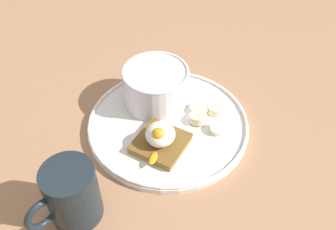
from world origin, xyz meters
TOP-DOWN VIEW (x-y plane):
  - ground_plane at (0.00, 0.00)cm, footprint 120.00×120.00cm
  - plate at (0.00, 0.00)cm, footprint 29.09×29.09cm
  - oatmeal_bowl at (5.80, 2.69)cm, footprint 12.28×12.28cm
  - toast_slice at (-5.55, 0.87)cm, footprint 11.00×11.00cm
  - poached_egg at (-5.71, 0.91)cm, footprint 7.88×5.00cm
  - banana_slice_front at (0.81, -5.41)cm, footprint 4.28×4.18cm
  - banana_slice_left at (3.61, -8.65)cm, footprint 4.64×4.64cm
  - banana_slice_back at (-1.45, -8.83)cm, footprint 3.78×3.68cm
  - banana_slice_right at (3.44, -5.57)cm, footprint 4.55×4.52cm
  - coffee_mug at (-18.60, 12.31)cm, footprint 9.86×8.91cm

SIDE VIEW (x-z plane):
  - ground_plane at x=0.00cm, z-range 0.00..2.00cm
  - plate at x=0.00cm, z-range 2.00..3.60cm
  - banana_slice_right at x=3.44cm, z-range 2.96..4.34cm
  - banana_slice_back at x=-1.45cm, z-range 2.87..4.52cm
  - banana_slice_left at x=3.61cm, z-range 2.97..4.46cm
  - toast_slice at x=-5.55cm, z-range 3.08..4.43cm
  - banana_slice_front at x=0.81cm, z-range 2.88..4.74cm
  - poached_egg at x=-5.71cm, z-range 4.25..8.01cm
  - oatmeal_bowl at x=5.80cm, z-range 2.96..10.24cm
  - coffee_mug at x=-18.60cm, z-range 2.12..12.02cm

